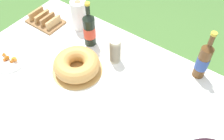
# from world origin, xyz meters

# --- Properties ---
(garden_table) EXTENTS (1.84, 1.15, 0.77)m
(garden_table) POSITION_xyz_m (0.00, 0.00, 0.71)
(garden_table) COLOR #A87A47
(garden_table) RESTS_ON ground_plane
(tablecloth) EXTENTS (1.85, 1.16, 0.10)m
(tablecloth) POSITION_xyz_m (0.00, 0.00, 0.76)
(tablecloth) COLOR white
(tablecloth) RESTS_ON garden_table
(bundt_cake) EXTENTS (0.32, 0.32, 0.11)m
(bundt_cake) POSITION_xyz_m (-0.23, 0.09, 0.83)
(bundt_cake) COLOR tan
(bundt_cake) RESTS_ON tablecloth
(cup_stack) EXTENTS (0.07, 0.07, 0.18)m
(cup_stack) POSITION_xyz_m (-0.09, 0.30, 0.86)
(cup_stack) COLOR beige
(cup_stack) RESTS_ON tablecloth
(cider_bottle_amber) EXTENTS (0.07, 0.07, 0.34)m
(cider_bottle_amber) POSITION_xyz_m (0.40, 0.50, 0.91)
(cider_bottle_amber) COLOR brown
(cider_bottle_amber) RESTS_ON tablecloth
(juice_bottle_red) EXTENTS (0.08, 0.08, 0.33)m
(juice_bottle_red) POSITION_xyz_m (-0.32, 0.33, 0.90)
(juice_bottle_red) COLOR black
(juice_bottle_red) RESTS_ON tablecloth
(snack_plate_left) EXTENTS (0.23, 0.23, 0.05)m
(snack_plate_left) POSITION_xyz_m (-0.64, -0.11, 0.79)
(snack_plate_left) COLOR white
(snack_plate_left) RESTS_ON tablecloth
(paper_towel_roll) EXTENTS (0.11, 0.11, 0.22)m
(paper_towel_roll) POSITION_xyz_m (-0.49, 0.42, 0.89)
(paper_towel_roll) COLOR white
(paper_towel_roll) RESTS_ON tablecloth
(bread_board) EXTENTS (0.26, 0.18, 0.07)m
(bread_board) POSITION_xyz_m (-0.74, 0.31, 0.80)
(bread_board) COLOR olive
(bread_board) RESTS_ON tablecloth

